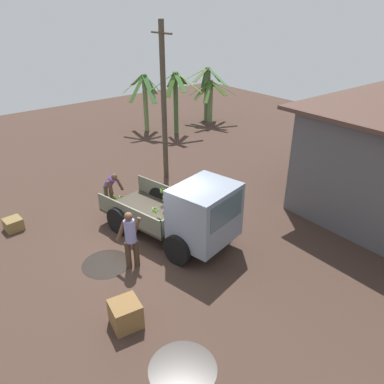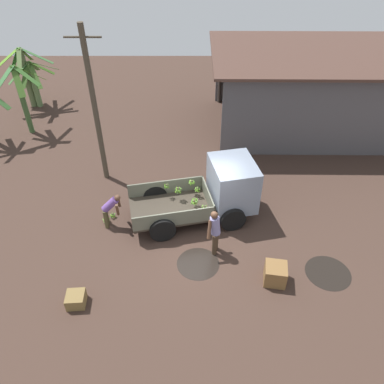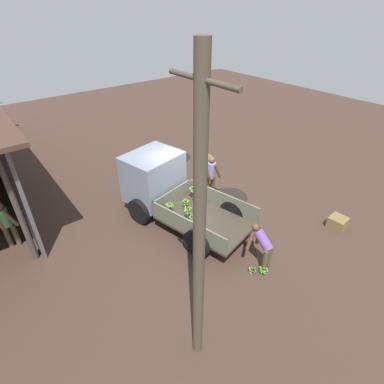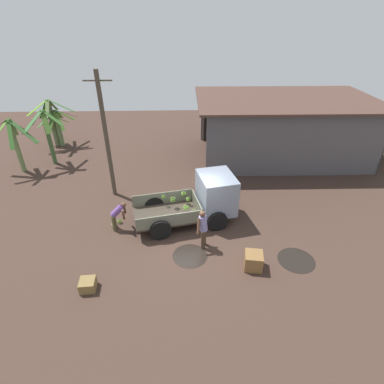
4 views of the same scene
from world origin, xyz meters
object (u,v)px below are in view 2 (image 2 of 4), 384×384
banana_bunch_on_ground_1 (113,215)px  wooden_crate_0 (76,299)px  person_bystander_near_shed (245,130)px  banana_bunch_on_ground_0 (106,220)px  utility_pole (95,108)px  person_foreground_visitor (215,230)px  person_worker_loading (110,208)px  wooden_crate_1 (275,274)px  cargo_truck (221,189)px

banana_bunch_on_ground_1 → wooden_crate_0: wooden_crate_0 is taller
person_bystander_near_shed → banana_bunch_on_ground_0: bearing=62.5°
utility_pole → person_foreground_visitor: utility_pole is taller
person_bystander_near_shed → person_foreground_visitor: bearing=95.0°
utility_pole → person_worker_loading: bearing=-75.6°
person_bystander_near_shed → wooden_crate_1: (0.08, -7.56, -0.57)m
person_foreground_visitor → person_bystander_near_shed: size_ratio=1.05×
utility_pole → cargo_truck: bearing=-26.1°
person_worker_loading → banana_bunch_on_ground_0: person_worker_loading is taller
cargo_truck → wooden_crate_0: size_ratio=8.96×
person_bystander_near_shed → banana_bunch_on_ground_1: size_ratio=6.72×
person_foreground_visitor → wooden_crate_1: 2.21m
person_bystander_near_shed → cargo_truck: bearing=92.7°
person_foreground_visitor → banana_bunch_on_ground_1: (-3.52, 1.60, -0.81)m
banana_bunch_on_ground_0 → banana_bunch_on_ground_1: banana_bunch_on_ground_0 is taller
cargo_truck → person_worker_loading: 3.83m
wooden_crate_0 → wooden_crate_1: size_ratio=0.81×
cargo_truck → wooden_crate_0: bearing=-149.5°
wooden_crate_0 → banana_bunch_on_ground_1: bearing=83.3°
banana_bunch_on_ground_0 → wooden_crate_1: 6.04m
wooden_crate_0 → wooden_crate_1: (5.69, 0.80, 0.12)m
person_foreground_visitor → banana_bunch_on_ground_0: 4.04m
person_worker_loading → banana_bunch_on_ground_0: 0.71m
person_worker_loading → person_bystander_near_shed: bearing=38.4°
person_worker_loading → person_bystander_near_shed: (5.12, 5.14, 0.13)m
person_foreground_visitor → wooden_crate_0: 4.48m
person_bystander_near_shed → banana_bunch_on_ground_0: 7.38m
wooden_crate_1 → banana_bunch_on_ground_0: bearing=154.8°
utility_pole → person_worker_loading: 3.74m
utility_pole → wooden_crate_1: (5.94, -5.29, -2.73)m
person_foreground_visitor → person_worker_loading: 3.67m
wooden_crate_1 → utility_pole: bearing=138.3°
person_foreground_visitor → banana_bunch_on_ground_1: person_foreground_visitor is taller
person_worker_loading → person_bystander_near_shed: 7.26m
banana_bunch_on_ground_0 → cargo_truck: bearing=7.4°
person_worker_loading → person_foreground_visitor: bearing=-26.1°
cargo_truck → wooden_crate_0: cargo_truck is taller
cargo_truck → person_bystander_near_shed: bearing=60.9°
person_bystander_near_shed → banana_bunch_on_ground_1: person_bystander_near_shed is taller
wooden_crate_1 → person_bystander_near_shed: bearing=90.6°
cargo_truck → wooden_crate_1: bearing=-77.0°
person_worker_loading → person_bystander_near_shed: size_ratio=0.82×
person_foreground_visitor → person_bystander_near_shed: person_foreground_visitor is taller
utility_pole → banana_bunch_on_ground_0: 4.02m
cargo_truck → wooden_crate_0: 5.83m
person_foreground_visitor → person_worker_loading: person_foreground_visitor is taller
person_bystander_near_shed → wooden_crate_1: bearing=110.3°
person_foreground_visitor → person_bystander_near_shed: (1.67, 6.36, -0.04)m
cargo_truck → wooden_crate_1: 3.50m
person_foreground_visitor → wooden_crate_0: bearing=40.6°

